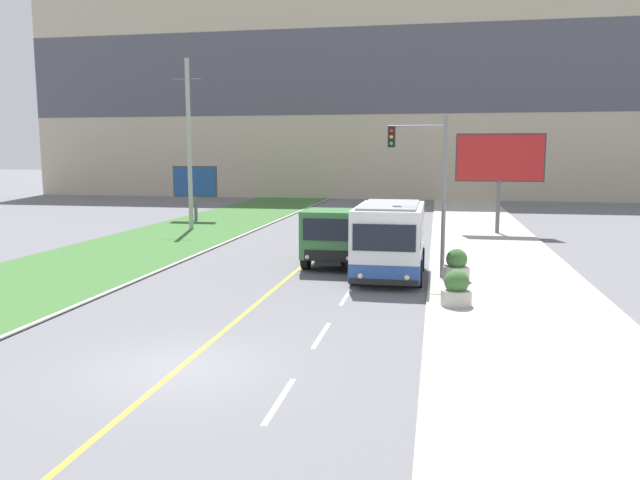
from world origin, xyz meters
TOP-DOWN VIEW (x-y plane):
  - ground_plane at (0.00, 0.00)m, footprint 300.00×300.00m
  - sidewalk_right at (8.50, 0.00)m, footprint 6.00×140.00m
  - lane_marking_centre at (0.29, 1.06)m, footprint 2.88×140.00m
  - apartment_block_background at (0.00, 57.23)m, footprint 80.00×8.04m
  - city_bus at (3.96, 11.40)m, footprint 2.69×5.45m
  - dump_truck at (1.43, 13.75)m, footprint 2.52×6.65m
  - utility_pole_far at (-9.83, 24.80)m, footprint 1.80×0.28m
  - traffic_light_mast at (5.41, 11.56)m, footprint 2.28×0.32m
  - billboard_large at (9.42, 26.10)m, footprint 5.21×0.24m
  - billboard_small at (-11.47, 29.67)m, footprint 3.29×0.24m
  - planter_round_near at (6.45, 6.98)m, footprint 0.98×0.98m
  - planter_round_second at (6.56, 10.93)m, footprint 1.00×1.00m

SIDE VIEW (x-z plane):
  - ground_plane at x=0.00m, z-range 0.00..0.00m
  - lane_marking_centre at x=0.29m, z-range 0.00..0.01m
  - sidewalk_right at x=8.50m, z-range 0.00..0.08m
  - planter_round_near at x=6.45m, z-range 0.01..1.17m
  - planter_round_second at x=6.56m, z-range 0.01..1.25m
  - dump_truck at x=1.43m, z-range 0.01..2.54m
  - city_bus at x=3.96m, z-range 0.02..2.97m
  - billboard_small at x=-11.47m, z-range 0.75..4.73m
  - traffic_light_mast at x=5.41m, z-range 0.84..7.19m
  - billboard_large at x=9.42m, z-range 1.43..7.51m
  - utility_pole_far at x=-9.83m, z-range 0.06..10.83m
  - apartment_block_background at x=0.00m, z-range 0.00..25.49m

